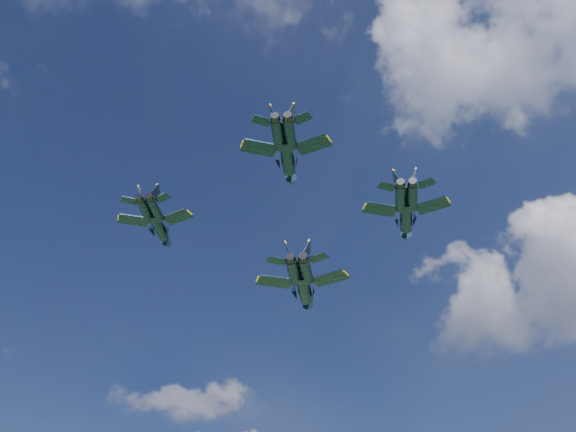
# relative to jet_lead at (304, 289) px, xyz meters

# --- Properties ---
(jet_lead) EXTENTS (13.59, 17.61, 4.35)m
(jet_lead) POSITION_rel_jet_lead_xyz_m (0.00, 0.00, 0.00)
(jet_lead) COLOR black
(jet_left) EXTENTS (10.20, 13.17, 3.25)m
(jet_left) POSITION_rel_jet_lead_xyz_m (-6.36, -24.00, 1.84)
(jet_left) COLOR black
(jet_right) EXTENTS (11.51, 14.87, 3.67)m
(jet_right) POSITION_rel_jet_lead_xyz_m (20.37, -2.76, 2.88)
(jet_right) COLOR black
(jet_slot) EXTENTS (10.57, 13.08, 3.27)m
(jet_slot) POSITION_rel_jet_lead_xyz_m (18.42, -25.94, -0.04)
(jet_slot) COLOR black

